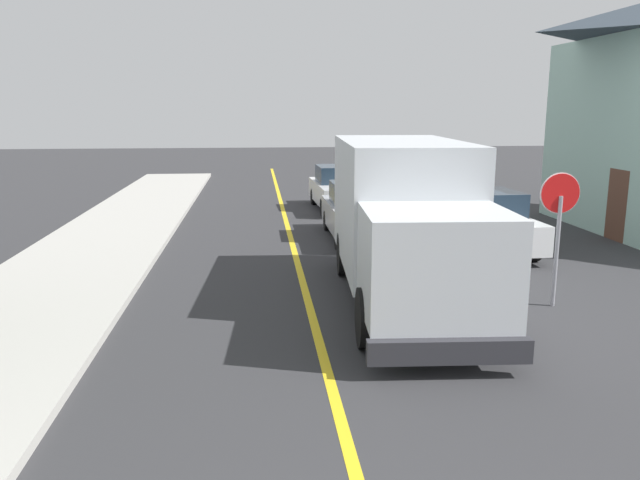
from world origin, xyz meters
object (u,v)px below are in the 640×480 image
at_px(box_truck, 405,215).
at_px(parked_car_near, 359,212).
at_px(parked_car_mid, 339,189).
at_px(parked_van_across, 484,222).
at_px(stop_sign, 559,214).

relative_size(box_truck, parked_car_near, 1.66).
distance_m(parked_car_mid, parked_van_across, 8.03).
bearing_deg(stop_sign, parked_car_mid, 102.13).
relative_size(parked_car_near, parked_van_across, 0.99).
height_order(parked_car_near, parked_van_across, same).
bearing_deg(parked_car_mid, parked_car_near, -91.21).
distance_m(parked_car_near, stop_sign, 7.44).
bearing_deg(parked_car_near, box_truck, -90.85).
distance_m(box_truck, parked_car_mid, 11.70).
bearing_deg(parked_van_across, parked_car_near, 148.98).
bearing_deg(parked_car_mid, box_truck, -91.02).
relative_size(parked_car_near, parked_car_mid, 0.99).
xyz_separation_m(box_truck, stop_sign, (2.87, -0.71, 0.09)).
bearing_deg(stop_sign, parked_van_across, 85.56).
height_order(box_truck, parked_car_near, box_truck).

